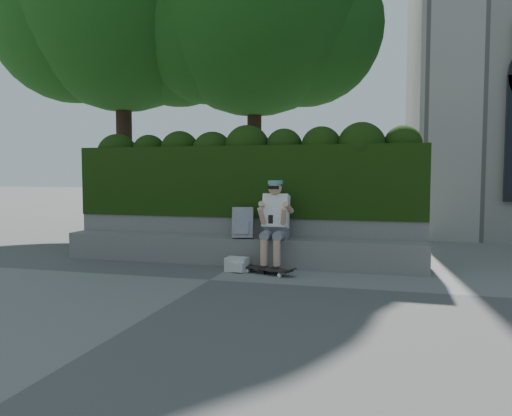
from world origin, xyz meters
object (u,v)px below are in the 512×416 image
(backpack_plaid, at_px, (243,223))
(person, at_px, (275,221))
(backpack_ground, at_px, (237,264))
(skateboard, at_px, (266,269))

(backpack_plaid, bearing_deg, person, -19.78)
(person, bearing_deg, backpack_ground, -144.26)
(person, xyz_separation_m, backpack_ground, (-0.51, -0.37, -0.65))
(person, xyz_separation_m, backpack_plaid, (-0.55, 0.08, -0.06))
(person, distance_m, backpack_ground, 0.90)
(person, distance_m, backpack_plaid, 0.56)
(backpack_ground, bearing_deg, skateboard, -3.87)
(backpack_plaid, bearing_deg, backpack_ground, -96.37)
(skateboard, distance_m, backpack_ground, 0.49)
(skateboard, height_order, backpack_plaid, backpack_plaid)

